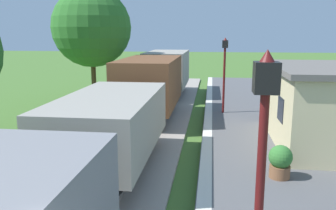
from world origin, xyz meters
TOP-DOWN VIEW (x-y plane):
  - freight_train at (-2.40, 12.05)m, footprint 2.50×26.00m
  - station_hut at (4.40, 11.00)m, footprint 3.50×5.80m
  - bench_down_platform at (4.26, 15.03)m, footprint 0.42×1.50m
  - potted_planter at (2.42, 7.59)m, footprint 0.64×0.64m
  - lamp_post_near at (1.12, 2.34)m, footprint 0.28×0.28m
  - lamp_post_far at (1.12, 15.59)m, footprint 0.28×0.28m
  - tree_field_left at (-6.49, 18.36)m, footprint 4.59×4.59m

SIDE VIEW (x-z plane):
  - bench_down_platform at x=4.26m, z-range 0.27..1.18m
  - potted_planter at x=2.42m, z-range 0.26..1.18m
  - freight_train at x=-2.40m, z-range 0.19..2.91m
  - station_hut at x=4.40m, z-range 0.26..3.04m
  - lamp_post_near at x=1.12m, z-range 0.95..4.65m
  - lamp_post_far at x=1.12m, z-range 0.95..4.65m
  - tree_field_left at x=-6.49m, z-range 1.08..7.85m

